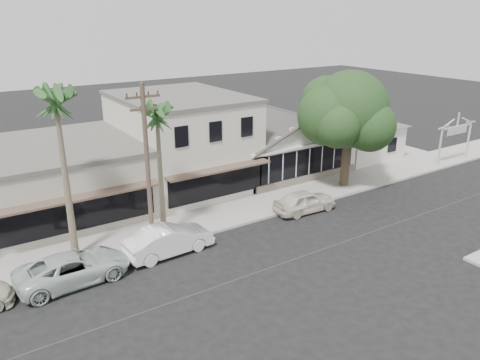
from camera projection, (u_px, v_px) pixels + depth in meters
ground at (340, 243)px, 26.19m from camera, size 140.00×140.00×0.00m
sidewalk_north at (158, 232)px, 27.33m from camera, size 90.00×3.50×0.15m
corner_shop at (276, 139)px, 37.72m from camera, size 10.40×8.60×5.10m
side_cottage at (356, 140)px, 41.58m from camera, size 6.00×6.00×3.00m
arch_sign at (457, 128)px, 38.85m from camera, size 4.12×0.12×3.95m
row_building_near at (181, 143)px, 34.16m from camera, size 8.00×10.00×6.50m
row_building_midnear at (55, 180)px, 29.88m from camera, size 10.00×10.00×4.20m
utility_pole at (147, 165)px, 24.01m from camera, size 1.80×0.24×9.00m
car_0 at (305, 201)px, 30.15m from camera, size 4.35×1.94×1.45m
car_1 at (169, 240)px, 24.83m from camera, size 4.85×1.88×1.58m
car_2 at (73, 268)px, 22.20m from camera, size 5.41×2.69×1.47m
shade_tree at (346, 111)px, 33.06m from camera, size 7.69×6.95×8.53m
palm_east at (157, 117)px, 24.36m from camera, size 3.02×3.02×8.22m
palm_mid at (56, 104)px, 21.79m from camera, size 3.25×3.25×9.49m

